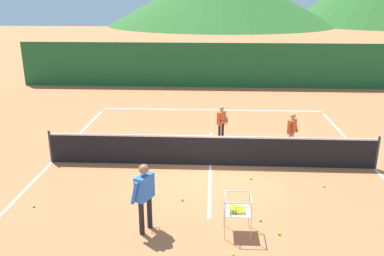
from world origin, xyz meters
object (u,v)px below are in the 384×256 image
(tennis_ball_4, at_px, (260,220))
(instructor, at_px, (144,191))
(tennis_ball_3, at_px, (182,199))
(tennis_ball_5, at_px, (279,233))
(student_1, at_px, (292,129))
(tennis_ball_8, at_px, (324,186))
(tennis_net, at_px, (211,150))
(student_0, at_px, (222,120))
(tennis_ball_6, at_px, (34,206))
(tennis_ball_0, at_px, (251,178))
(ball_cart, at_px, (237,209))
(tennis_ball_1, at_px, (233,254))

(tennis_ball_4, bearing_deg, instructor, -168.89)
(tennis_ball_3, bearing_deg, tennis_ball_5, -32.47)
(student_1, distance_m, tennis_ball_8, 2.79)
(tennis_net, distance_m, tennis_ball_8, 3.47)
(student_0, xyz_separation_m, tennis_ball_3, (-1.08, -4.64, -0.75))
(student_0, distance_m, tennis_ball_6, 7.09)
(student_1, xyz_separation_m, tennis_ball_0, (-1.53, -2.26, -0.78))
(instructor, relative_size, tennis_ball_8, 23.85)
(tennis_ball_4, bearing_deg, tennis_net, 110.45)
(student_1, distance_m, ball_cart, 5.46)
(student_0, relative_size, tennis_ball_0, 19.07)
(tennis_ball_0, bearing_deg, tennis_ball_5, -82.39)
(student_0, distance_m, tennis_ball_8, 4.66)
(student_1, distance_m, tennis_ball_6, 8.29)
(tennis_ball_4, bearing_deg, student_0, 98.49)
(tennis_ball_3, distance_m, tennis_ball_5, 2.68)
(instructor, xyz_separation_m, tennis_ball_6, (-2.98, 0.87, -0.94))
(ball_cart, height_order, tennis_ball_4, ball_cart)
(tennis_net, xyz_separation_m, tennis_ball_3, (-0.71, -2.33, -0.47))
(tennis_ball_5, bearing_deg, tennis_ball_6, 171.41)
(tennis_net, xyz_separation_m, tennis_ball_5, (1.56, -3.77, -0.47))
(instructor, bearing_deg, student_1, 50.60)
(ball_cart, relative_size, tennis_ball_5, 13.22)
(tennis_ball_6, relative_size, tennis_ball_8, 1.00)
(student_1, bearing_deg, instructor, -129.40)
(tennis_ball_0, xyz_separation_m, tennis_ball_3, (-1.89, -1.38, 0.00))
(tennis_net, relative_size, tennis_ball_4, 150.05)
(ball_cart, relative_size, tennis_ball_8, 13.22)
(student_0, relative_size, tennis_ball_4, 19.07)
(tennis_ball_4, bearing_deg, tennis_ball_3, 154.93)
(instructor, height_order, tennis_ball_3, instructor)
(tennis_ball_0, relative_size, tennis_ball_6, 1.00)
(tennis_ball_5, bearing_deg, tennis_ball_0, 97.61)
(tennis_ball_5, bearing_deg, tennis_ball_4, 123.01)
(student_0, bearing_deg, student_1, -23.34)
(tennis_ball_5, bearing_deg, tennis_ball_3, 147.53)
(tennis_ball_4, relative_size, tennis_ball_6, 1.00)
(tennis_ball_0, relative_size, tennis_ball_4, 1.00)
(tennis_ball_8, bearing_deg, tennis_ball_3, -165.68)
(student_0, distance_m, student_1, 2.55)
(instructor, bearing_deg, tennis_ball_0, 46.88)
(tennis_ball_4, xyz_separation_m, tennis_ball_8, (1.97, 1.88, 0.00))
(tennis_ball_3, bearing_deg, tennis_net, 73.13)
(instructor, xyz_separation_m, tennis_ball_3, (0.72, 1.41, -0.94))
(tennis_ball_1, relative_size, tennis_ball_4, 1.00)
(tennis_ball_1, bearing_deg, student_1, 69.39)
(ball_cart, xyz_separation_m, tennis_ball_0, (0.58, 2.78, -0.56))
(tennis_ball_0, height_order, tennis_ball_1, same)
(student_1, relative_size, tennis_ball_6, 19.99)
(tennis_ball_3, bearing_deg, instructor, -117.08)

